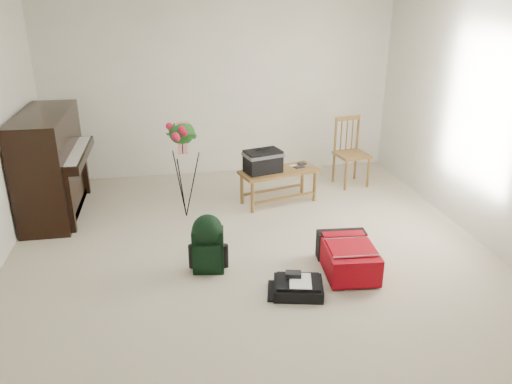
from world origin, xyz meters
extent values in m
cube|color=#BBAF97|center=(0.00, 0.00, 0.00)|extent=(5.00, 5.50, 0.01)
cube|color=white|center=(0.00, 2.75, 1.25)|extent=(5.00, 0.04, 2.50)
cube|color=white|center=(2.50, 0.00, 1.25)|extent=(0.04, 5.50, 2.50)
cube|color=black|center=(-2.20, 1.60, 0.62)|extent=(0.55, 1.50, 1.25)
cube|color=black|center=(-1.90, 1.60, 0.73)|extent=(0.28, 1.30, 0.10)
cube|color=white|center=(-1.90, 1.60, 0.78)|extent=(0.22, 1.20, 0.02)
cube|color=black|center=(-2.15, 1.60, 0.05)|extent=(0.45, 1.30, 0.10)
cube|color=brown|center=(0.57, 1.43, 0.43)|extent=(1.06, 0.64, 0.04)
cylinder|color=brown|center=(0.12, 1.27, 0.20)|extent=(0.04, 0.04, 0.41)
cylinder|color=brown|center=(0.12, 1.58, 0.20)|extent=(0.04, 0.04, 0.41)
cylinder|color=brown|center=(1.02, 1.27, 0.20)|extent=(0.04, 0.04, 0.41)
cylinder|color=brown|center=(1.02, 1.58, 0.20)|extent=(0.04, 0.04, 0.41)
cube|color=brown|center=(1.71, 1.88, 0.44)|extent=(0.47, 0.47, 0.04)
cylinder|color=brown|center=(1.53, 1.71, 0.21)|extent=(0.04, 0.04, 0.42)
cylinder|color=brown|center=(1.53, 2.06, 0.21)|extent=(0.04, 0.04, 0.42)
cylinder|color=brown|center=(1.89, 1.71, 0.21)|extent=(0.04, 0.04, 0.42)
cylinder|color=brown|center=(1.89, 2.06, 0.21)|extent=(0.04, 0.04, 0.42)
cube|color=brown|center=(1.71, 2.06, 0.92)|extent=(0.37, 0.10, 0.06)
cylinder|color=brown|center=(1.53, 2.06, 0.68)|extent=(0.04, 0.04, 0.51)
cylinder|color=brown|center=(1.89, 2.06, 0.68)|extent=(0.04, 0.04, 0.51)
cube|color=#9D0615|center=(0.86, -0.38, 0.15)|extent=(0.52, 0.73, 0.27)
cube|color=black|center=(0.86, -0.11, 0.15)|extent=(0.50, 0.20, 0.29)
cube|color=#9D0615|center=(0.86, -0.43, 0.30)|extent=(0.45, 0.43, 0.02)
cube|color=silver|center=(0.86, -0.63, 0.30)|extent=(0.44, 0.05, 0.01)
cube|color=black|center=(0.29, -0.66, 0.05)|extent=(0.51, 0.44, 0.11)
cube|color=black|center=(0.29, -0.66, 0.12)|extent=(0.45, 0.38, 0.03)
cube|color=white|center=(0.31, -0.68, 0.14)|extent=(0.25, 0.30, 0.01)
cube|color=black|center=(0.25, -0.61, 0.16)|extent=(0.16, 0.12, 0.04)
cube|color=black|center=(-0.47, -0.12, 0.22)|extent=(0.32, 0.22, 0.45)
cube|color=black|center=(-0.47, -0.23, 0.20)|extent=(0.24, 0.08, 0.26)
sphere|color=black|center=(-0.47, -0.12, 0.45)|extent=(0.29, 0.29, 0.29)
cube|color=black|center=(-0.54, -0.02, 0.22)|extent=(0.04, 0.04, 0.40)
cube|color=black|center=(-0.40, -0.02, 0.22)|extent=(0.04, 0.04, 0.40)
cylinder|color=black|center=(-0.63, 1.20, 0.95)|extent=(0.01, 0.01, 0.32)
ellipsoid|color=#1C561B|center=(-0.63, 1.20, 1.05)|extent=(0.30, 0.21, 0.27)
cube|color=#EE2A40|center=(-0.63, 1.18, 1.14)|extent=(0.15, 0.06, 0.08)
camera|label=1|loc=(-0.76, -4.40, 2.55)|focal=35.00mm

